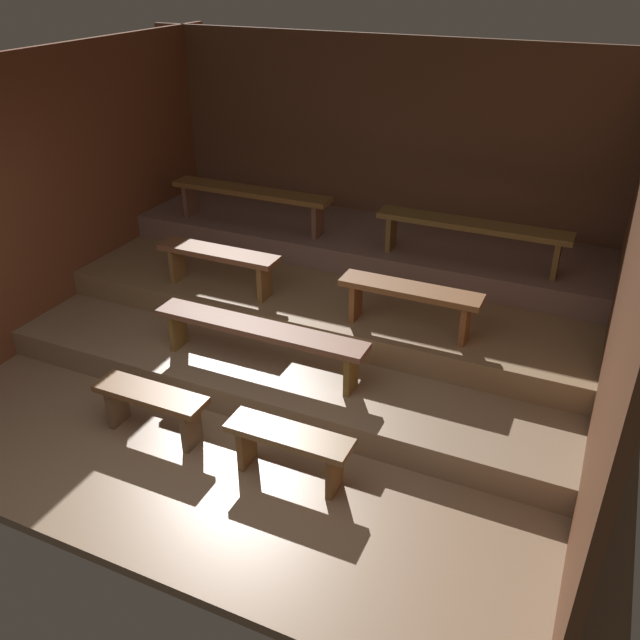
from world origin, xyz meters
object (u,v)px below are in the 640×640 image
object	(u,v)px
bench_floor_left	(151,402)
bench_upper_right	(472,229)
bench_upper_left	(251,196)
bench_floor_right	(289,443)
bench_lower_center	(259,333)
bench_middle_left	(219,259)
bench_middle_right	(410,296)

from	to	relation	value
bench_floor_left	bench_upper_right	bearing A→B (deg)	56.21
bench_upper_left	bench_floor_left	bearing A→B (deg)	-77.39
bench_floor_right	bench_lower_center	xyz separation A→B (m)	(-0.71, 0.87, 0.27)
bench_middle_left	bench_upper_left	world-z (taller)	bench_upper_left
bench_upper_left	bench_middle_right	bearing A→B (deg)	-26.68
bench_floor_right	bench_upper_right	world-z (taller)	bench_upper_right
bench_upper_left	bench_lower_center	bearing A→B (deg)	-59.11
bench_lower_center	bench_upper_left	world-z (taller)	bench_upper_left
bench_lower_center	bench_upper_right	distance (m)	2.28
bench_floor_left	bench_middle_left	distance (m)	1.71
bench_floor_right	bench_middle_right	size ratio (longest dim) A/B	0.76
bench_floor_right	bench_middle_right	xyz separation A→B (m)	(0.35, 1.60, 0.50)
bench_floor_right	bench_upper_right	bearing A→B (deg)	77.39
bench_upper_right	bench_middle_right	bearing A→B (deg)	-103.05
bench_lower_center	bench_upper_right	size ratio (longest dim) A/B	1.04
bench_middle_left	bench_middle_right	size ratio (longest dim) A/B	1.00
bench_floor_right	bench_upper_left	xyz separation A→B (m)	(-1.79, 2.68, 0.76)
bench_floor_left	bench_floor_right	distance (m)	1.19
bench_lower_center	bench_middle_right	size ratio (longest dim) A/B	1.56
bench_upper_left	bench_middle_left	bearing A→B (deg)	-76.95
bench_floor_left	bench_middle_right	distance (m)	2.28
bench_upper_left	bench_upper_right	xyz separation A→B (m)	(2.39, 0.00, 0.00)
bench_floor_left	bench_floor_right	size ratio (longest dim) A/B	1.00
bench_upper_left	bench_upper_right	world-z (taller)	same
bench_floor_left	bench_upper_left	size ratio (longest dim) A/B	0.51
bench_floor_right	bench_lower_center	world-z (taller)	bench_lower_center
bench_middle_right	bench_floor_left	bearing A→B (deg)	-133.93
bench_floor_left	bench_middle_left	size ratio (longest dim) A/B	0.76
bench_floor_left	bench_upper_left	bearing A→B (deg)	102.61
bench_upper_right	bench_middle_left	bearing A→B (deg)	-153.32
bench_lower_center	bench_middle_left	xyz separation A→B (m)	(-0.83, 0.73, 0.23)
bench_lower_center	bench_upper_right	world-z (taller)	bench_upper_right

